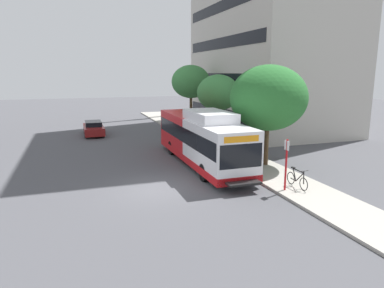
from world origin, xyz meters
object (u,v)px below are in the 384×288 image
(street_tree_near_stop, at_px, (268,98))
(street_tree_far_block, at_px, (191,82))
(parked_car_far_lane, at_px, (94,128))
(street_tree_mid_block, at_px, (218,93))
(bicycle_parked, at_px, (297,179))
(bus_stop_sign_pole, at_px, (286,161))
(transit_bus, at_px, (202,139))

(street_tree_near_stop, xyz_separation_m, street_tree_far_block, (0.43, 16.36, 0.56))
(street_tree_near_stop, distance_m, parked_car_far_lane, 18.64)
(street_tree_near_stop, xyz_separation_m, street_tree_mid_block, (0.12, 8.25, -0.15))
(parked_car_far_lane, bearing_deg, bicycle_parked, -65.80)
(bicycle_parked, distance_m, street_tree_far_block, 21.35)
(street_tree_near_stop, bearing_deg, street_tree_far_block, 88.50)
(street_tree_mid_block, relative_size, parked_car_far_lane, 1.25)
(street_tree_far_block, distance_m, parked_car_far_lane, 11.10)
(street_tree_near_stop, distance_m, street_tree_far_block, 16.38)
(bus_stop_sign_pole, relative_size, street_tree_near_stop, 0.41)
(transit_bus, distance_m, street_tree_mid_block, 7.81)
(street_tree_near_stop, relative_size, street_tree_mid_block, 1.12)
(street_tree_mid_block, xyz_separation_m, street_tree_far_block, (0.31, 8.12, 0.71))
(transit_bus, bearing_deg, bus_stop_sign_pole, -72.63)
(bicycle_parked, bearing_deg, street_tree_near_stop, 79.89)
(street_tree_near_stop, bearing_deg, street_tree_mid_block, 89.17)
(bus_stop_sign_pole, distance_m, parked_car_far_lane, 21.70)
(street_tree_near_stop, bearing_deg, transit_bus, 152.53)
(parked_car_far_lane, bearing_deg, street_tree_near_stop, -57.70)
(bus_stop_sign_pole, relative_size, bicycle_parked, 1.48)
(bicycle_parked, distance_m, street_tree_near_stop, 5.97)
(bus_stop_sign_pole, distance_m, street_tree_far_block, 21.38)
(transit_bus, distance_m, parked_car_far_lane, 14.86)
(bicycle_parked, distance_m, parked_car_far_lane, 21.86)
(bicycle_parked, height_order, street_tree_near_stop, street_tree_near_stop)
(bicycle_parked, height_order, street_tree_mid_block, street_tree_mid_block)
(transit_bus, height_order, street_tree_mid_block, street_tree_mid_block)
(street_tree_far_block, bearing_deg, street_tree_mid_block, -92.19)
(bus_stop_sign_pole, xyz_separation_m, parked_car_far_lane, (-8.13, 20.10, -0.99))
(street_tree_far_block, bearing_deg, street_tree_near_stop, -91.50)
(transit_bus, bearing_deg, street_tree_near_stop, -27.47)
(street_tree_mid_block, distance_m, parked_car_far_lane, 12.74)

